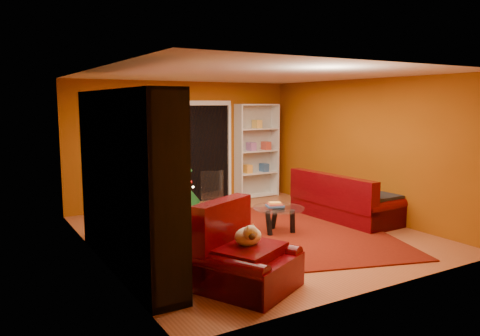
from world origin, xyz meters
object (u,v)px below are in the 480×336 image
dog (248,236)px  coffee_table (279,220)px  media_unit (126,181)px  gift_box_red (154,204)px  gift_box_green (166,208)px  armchair (249,255)px  gift_box_teal (117,216)px  rug (285,232)px  christmas_tree (168,162)px  white_bookshelf (257,151)px  acrylic_chair (214,200)px  sofa (346,195)px

dog → coffee_table: 2.38m
media_unit → gift_box_red: (1.51, 3.10, -1.05)m
coffee_table → dog: bearing=-134.1°
media_unit → gift_box_green: (1.55, 2.57, -1.03)m
gift_box_red → dog: dog is taller
armchair → dog: 0.21m
media_unit → gift_box_red: media_unit is taller
gift_box_teal → gift_box_red: size_ratio=1.33×
rug → gift_box_red: size_ratio=17.75×
armchair → christmas_tree: bearing=55.1°
gift_box_teal → gift_box_red: (0.99, 0.76, -0.04)m
coffee_table → gift_box_red: bearing=112.6°
white_bookshelf → armchair: (-3.01, -4.54, -0.65)m
dog → acrylic_chair: acrylic_chair is taller
gift_box_red → sofa: (2.79, -2.59, 0.34)m
armchair → acrylic_chair: (1.08, 2.96, 0.00)m
armchair → media_unit: bearing=99.1°
rug → gift_box_red: bearing=114.5°
gift_box_teal → acrylic_chair: (1.57, -0.79, 0.27)m
rug → sofa: bearing=7.0°
armchair → gift_box_green: bearing=55.8°
christmas_tree → armchair: (-0.58, -3.87, -0.62)m
gift_box_teal → gift_box_green: 1.06m
gift_box_teal → armchair: 3.78m
media_unit → dog: bearing=-52.6°
rug → sofa: size_ratio=1.81×
rug → gift_box_teal: size_ratio=13.31×
gift_box_red → rug: bearing=-65.5°
christmas_tree → gift_box_red: (-0.07, 0.64, -0.92)m
acrylic_chair → coffee_table: bearing=-48.8°
christmas_tree → acrylic_chair: 1.21m
sofa → coffee_table: (-1.64, -0.17, -0.22)m
media_unit → acrylic_chair: media_unit is taller
armchair → sofa: sofa is taller
gift_box_green → gift_box_teal: bearing=-167.2°
rug → media_unit: size_ratio=1.24×
gift_box_green → armchair: size_ratio=0.24×
christmas_tree → armchair: bearing=-98.5°
media_unit → armchair: size_ratio=2.87×
dog → acrylic_chair: 3.08m
media_unit → coffee_table: 2.83m
rug → coffee_table: size_ratio=4.37×
rug → media_unit: 3.02m
gift_box_red → armchair: bearing=-96.4°
gift_box_red → sofa: bearing=-42.9°
dog → gift_box_red: bearing=57.4°
white_bookshelf → gift_box_red: bearing=-179.7°
media_unit → christmas_tree: media_unit is taller
christmas_tree → sofa: bearing=-35.6°
rug → dog: 2.49m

